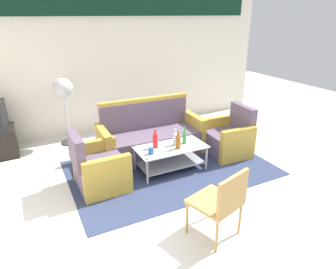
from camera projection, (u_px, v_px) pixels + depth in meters
name	position (u px, v px, depth m)	size (l,w,h in m)	color
ground_plane	(200.00, 192.00, 4.21)	(14.00, 14.00, 0.00)	silver
wall_back	(123.00, 58.00, 6.18)	(6.52, 0.19, 2.80)	silver
rug	(171.00, 168.00, 4.85)	(3.15, 2.05, 0.01)	#2D3856
couch	(151.00, 138.00, 5.22)	(1.81, 0.78, 0.96)	#5B4C60
armchair_left	(99.00, 169.00, 4.24)	(0.71, 0.77, 0.85)	#5B4C60
armchair_right	(228.00, 139.00, 5.26)	(0.73, 0.79, 0.85)	#5B4C60
coffee_table	(170.00, 154.00, 4.71)	(1.10, 0.60, 0.40)	silver
bottle_green	(185.00, 137.00, 4.74)	(0.06, 0.06, 0.28)	#2D8C38
bottle_clear	(175.00, 139.00, 4.68)	(0.08, 0.08, 0.27)	silver
bottle_red	(155.00, 141.00, 4.58)	(0.08, 0.08, 0.31)	red
bottle_brown	(178.00, 142.00, 4.55)	(0.08, 0.08, 0.28)	brown
cup	(151.00, 151.00, 4.39)	(0.08, 0.08, 0.10)	#2659A5
pedestal_fan	(63.00, 92.00, 5.42)	(0.36, 0.36, 1.27)	#2D2D33
wicker_chair	(222.00, 200.00, 3.18)	(0.60, 0.60, 0.84)	#AD844C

